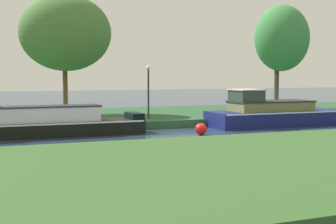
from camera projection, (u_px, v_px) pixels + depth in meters
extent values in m
plane|color=#26354E|center=(193.00, 133.00, 22.32)|extent=(120.00, 120.00, 0.00)
cube|color=#27502F|center=(144.00, 116.00, 28.79)|extent=(72.00, 10.00, 0.40)
cube|color=#315727|center=(324.00, 161.00, 13.98)|extent=(72.00, 10.00, 0.40)
cube|color=black|center=(40.00, 129.00, 20.89)|extent=(9.18, 1.64, 0.64)
cube|color=white|center=(39.00, 123.00, 20.87)|extent=(9.00, 1.67, 0.07)
cube|color=white|center=(30.00, 115.00, 20.70)|extent=(5.91, 1.25, 0.64)
cube|color=#282836|center=(30.00, 107.00, 20.68)|extent=(6.01, 1.31, 0.06)
cube|color=black|center=(134.00, 116.00, 22.46)|extent=(0.57, 1.38, 0.28)
cube|color=navy|center=(274.00, 118.00, 25.34)|extent=(7.10, 2.37, 0.80)
cube|color=white|center=(274.00, 111.00, 25.31)|extent=(6.96, 2.40, 0.07)
cube|color=olive|center=(271.00, 106.00, 25.22)|extent=(4.29, 1.80, 0.47)
cube|color=#27262B|center=(271.00, 101.00, 25.20)|extent=(4.39, 1.90, 0.06)
cube|color=#2C3C32|center=(246.00, 96.00, 24.62)|extent=(1.32, 1.52, 0.62)
cube|color=beige|center=(246.00, 90.00, 24.60)|extent=(1.42, 1.61, 0.06)
cylinder|color=brown|center=(65.00, 84.00, 27.95)|extent=(0.28, 0.28, 3.46)
ellipsoid|color=#477638|center=(66.00, 33.00, 27.31)|extent=(5.22, 3.92, 4.34)
cylinder|color=#4F4237|center=(276.00, 82.00, 32.77)|extent=(0.33, 0.33, 3.50)
ellipsoid|color=#3A8343|center=(282.00, 38.00, 32.05)|extent=(3.71, 3.43, 4.38)
cylinder|color=#333338|center=(148.00, 94.00, 25.25)|extent=(0.10, 0.10, 2.52)
sphere|color=white|center=(148.00, 68.00, 25.14)|extent=(0.24, 0.24, 0.24)
cylinder|color=#53312B|center=(311.00, 107.00, 27.67)|extent=(0.14, 0.14, 0.81)
sphere|color=red|center=(201.00, 129.00, 21.44)|extent=(0.53, 0.53, 0.53)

